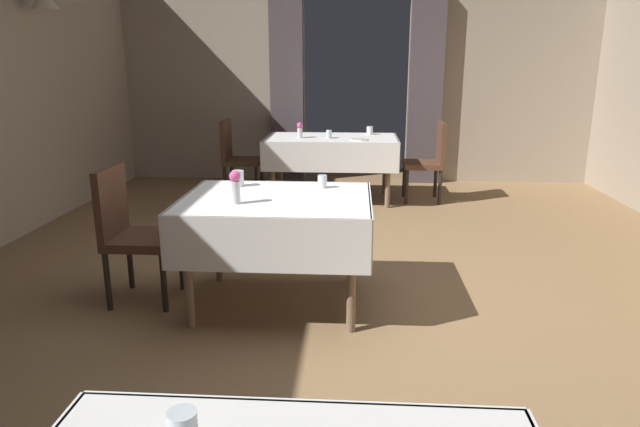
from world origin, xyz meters
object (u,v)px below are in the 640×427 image
plate_far_b (359,139)px  dining_table_mid (277,213)px  chair_mid_left (130,228)px  chair_far_left (236,155)px  chair_far_right (430,158)px  glass_far_d (329,134)px  dining_table_far (331,146)px  glass_far_c (370,130)px  flower_vase_mid (235,186)px  glass_mid_b (322,182)px  glass_mid_c (238,178)px  flower_vase_far (300,129)px

plate_far_b → dining_table_mid: bearing=-101.2°
chair_mid_left → chair_far_left: size_ratio=1.00×
chair_far_right → chair_far_left: bearing=177.9°
glass_far_d → plate_far_b: bearing=-20.1°
chair_far_right → dining_table_far: bearing=-178.9°
dining_table_far → chair_mid_left: bearing=-112.4°
chair_far_left → glass_far_d: 1.18m
chair_far_left → glass_far_c: bearing=6.1°
flower_vase_mid → glass_mid_b: (0.51, 0.48, -0.07)m
chair_far_left → dining_table_far: bearing=-5.2°
glass_mid_b → glass_mid_c: 0.60m
glass_mid_b → chair_far_right: bearing=68.1°
chair_mid_left → plate_far_b: 3.18m
dining_table_mid → chair_far_right: size_ratio=1.33×
dining_table_far → chair_mid_left: 3.23m
chair_far_right → glass_mid_b: bearing=-111.9°
glass_far_d → glass_mid_b: bearing=-88.2°
chair_far_left → flower_vase_mid: 3.38m
glass_mid_c → chair_far_left: bearing=102.4°
chair_far_left → glass_far_c: 1.64m
chair_far_left → glass_mid_b: 3.07m
dining_table_mid → glass_far_d: bearing=86.0°
plate_far_b → flower_vase_far: bearing=168.5°
glass_mid_b → flower_vase_far: flower_vase_far is taller
dining_table_mid → dining_table_far: 3.00m
dining_table_far → flower_vase_mid: flower_vase_mid is taller
dining_table_far → plate_far_b: size_ratio=7.74×
dining_table_far → chair_far_right: (1.15, 0.02, -0.13)m
flower_vase_mid → chair_far_right: bearing=63.4°
glass_far_d → glass_far_c: bearing=37.8°
dining_table_mid → dining_table_far: size_ratio=0.80×
chair_far_right → glass_far_d: chair_far_right is taller
chair_far_right → glass_mid_b: chair_far_right is taller
flower_vase_mid → plate_far_b: 3.07m
chair_far_right → glass_mid_c: size_ratio=8.27×
glass_far_c → flower_vase_far: bearing=-156.3°
glass_far_c → dining_table_far: bearing=-148.6°
dining_table_mid → plate_far_b: bearing=78.8°
dining_table_mid → glass_mid_b: bearing=45.8°
chair_mid_left → flower_vase_far: size_ratio=5.20×
chair_mid_left → flower_vase_far: bearing=73.4°
glass_mid_c → plate_far_b: bearing=70.7°
dining_table_far → glass_mid_b: (0.06, -2.70, 0.15)m
chair_far_left → glass_mid_c: chair_far_left is taller
chair_far_right → plate_far_b: (-0.83, -0.24, 0.24)m
chair_mid_left → chair_far_right: 3.84m
dining_table_mid → chair_far_right: chair_far_right is taller
glass_far_c → chair_mid_left: bearing=-117.3°
chair_mid_left → flower_vase_mid: flower_vase_mid is taller
glass_mid_c → dining_table_mid: bearing=-44.4°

